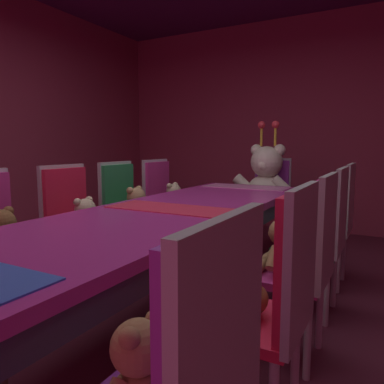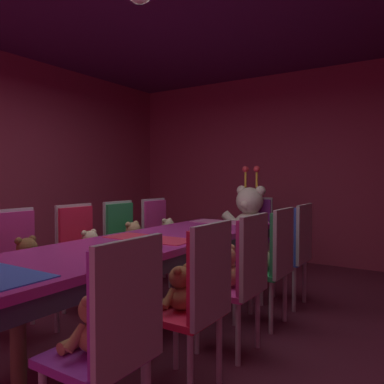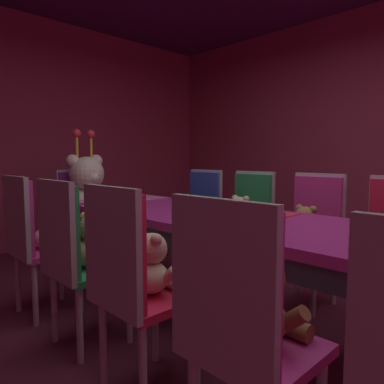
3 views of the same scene
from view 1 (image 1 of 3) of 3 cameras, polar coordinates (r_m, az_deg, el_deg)
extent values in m
plane|color=#591E33|center=(2.52, -3.36, -19.41)|extent=(7.90, 7.90, 0.00)
cube|color=#99334C|center=(5.25, 15.58, 9.90)|extent=(5.20, 0.12, 2.80)
cube|color=#B22D8C|center=(2.29, -3.49, -3.17)|extent=(0.90, 3.14, 0.05)
cube|color=#33333F|center=(2.30, -3.48, -5.01)|extent=(0.88, 3.08, 0.10)
cylinder|color=#4C3826|center=(3.50, 14.48, -5.93)|extent=(0.07, 0.07, 0.69)
cylinder|color=#4C3826|center=(3.76, 3.05, -4.83)|extent=(0.07, 0.07, 0.69)
cube|color=#E52D4C|center=(2.28, -3.50, -2.48)|extent=(0.77, 0.32, 0.01)
cube|color=pink|center=(3.47, 8.24, 0.78)|extent=(0.77, 0.32, 0.01)
cube|color=#CC338C|center=(2.42, -27.06, -10.08)|extent=(0.40, 0.40, 0.04)
cylinder|color=#B2B2B7|center=(2.46, -21.38, -15.15)|extent=(0.04, 0.04, 0.42)
cylinder|color=#B2B2B7|center=(2.70, -25.89, -13.36)|extent=(0.04, 0.04, 0.42)
ellipsoid|color=brown|center=(2.39, -27.21, -7.62)|extent=(0.20, 0.20, 0.16)
sphere|color=brown|center=(2.35, -27.16, -4.31)|extent=(0.16, 0.16, 0.16)
sphere|color=#99663C|center=(2.31, -26.39, -4.76)|extent=(0.06, 0.06, 0.06)
sphere|color=brown|center=(2.38, -26.30, -2.64)|extent=(0.06, 0.06, 0.06)
cylinder|color=brown|center=(2.41, -24.72, -6.98)|extent=(0.06, 0.14, 0.13)
cylinder|color=brown|center=(2.33, -24.24, -9.18)|extent=(0.07, 0.15, 0.07)
cylinder|color=brown|center=(2.27, -26.37, -9.71)|extent=(0.07, 0.15, 0.07)
cube|color=red|center=(2.80, -16.10, -7.29)|extent=(0.40, 0.40, 0.04)
cube|color=red|center=(2.87, -18.84, -1.52)|extent=(0.05, 0.38, 0.50)
cube|color=#B2B2B7|center=(2.89, -19.14, -1.49)|extent=(0.03, 0.41, 0.55)
cylinder|color=#B2B2B7|center=(2.87, -11.33, -11.55)|extent=(0.04, 0.04, 0.42)
cylinder|color=#B2B2B7|center=(2.65, -15.88, -13.31)|extent=(0.04, 0.04, 0.42)
cylinder|color=#B2B2B7|center=(3.08, -15.99, -10.41)|extent=(0.04, 0.04, 0.42)
cylinder|color=#B2B2B7|center=(2.87, -20.55, -11.88)|extent=(0.04, 0.04, 0.42)
ellipsoid|color=beige|center=(2.78, -16.17, -5.24)|extent=(0.19, 0.19, 0.15)
sphere|color=beige|center=(2.74, -16.03, -2.53)|extent=(0.15, 0.15, 0.15)
sphere|color=#FDDCAD|center=(2.71, -15.25, -2.86)|extent=(0.06, 0.06, 0.06)
sphere|color=beige|center=(2.78, -15.50, -1.20)|extent=(0.06, 0.06, 0.06)
sphere|color=beige|center=(2.70, -17.15, -1.50)|extent=(0.06, 0.06, 0.06)
cylinder|color=beige|center=(2.81, -14.29, -4.71)|extent=(0.05, 0.13, 0.12)
cylinder|color=beige|center=(2.68, -17.00, -5.38)|extent=(0.05, 0.13, 0.12)
cylinder|color=beige|center=(2.74, -13.58, -6.40)|extent=(0.06, 0.14, 0.06)
cylinder|color=beige|center=(2.67, -15.01, -6.80)|extent=(0.06, 0.14, 0.06)
cube|color=#268C4C|center=(3.22, -8.69, -5.21)|extent=(0.40, 0.40, 0.04)
cube|color=#268C4C|center=(3.28, -11.29, -0.24)|extent=(0.05, 0.38, 0.50)
cube|color=#B2B2B7|center=(3.30, -11.58, -0.22)|extent=(0.03, 0.41, 0.55)
cylinder|color=#B2B2B7|center=(3.31, -4.69, -8.91)|extent=(0.04, 0.04, 0.42)
cylinder|color=#B2B2B7|center=(3.06, -8.02, -10.31)|extent=(0.04, 0.04, 0.42)
cylinder|color=#B2B2B7|center=(3.49, -9.13, -8.13)|extent=(0.04, 0.04, 0.42)
cylinder|color=#B2B2B7|center=(3.25, -12.62, -9.35)|extent=(0.04, 0.04, 0.42)
ellipsoid|color=tan|center=(3.20, -8.73, -3.32)|extent=(0.20, 0.20, 0.16)
sphere|color=tan|center=(3.16, -8.53, -0.77)|extent=(0.16, 0.16, 0.16)
sphere|color=tan|center=(3.13, -7.72, -1.05)|extent=(0.06, 0.06, 0.06)
sphere|color=tan|center=(3.21, -8.15, 0.44)|extent=(0.06, 0.06, 0.06)
sphere|color=tan|center=(3.12, -9.47, 0.22)|extent=(0.06, 0.06, 0.06)
cylinder|color=tan|center=(3.25, -7.09, -2.83)|extent=(0.06, 0.14, 0.13)
cylinder|color=tan|center=(3.09, -9.25, -3.38)|extent=(0.06, 0.14, 0.13)
cylinder|color=tan|center=(3.17, -6.25, -4.35)|extent=(0.07, 0.15, 0.07)
cylinder|color=tan|center=(3.09, -7.37, -4.68)|extent=(0.07, 0.15, 0.07)
cube|color=#CC338C|center=(3.71, -3.00, -3.48)|extent=(0.40, 0.40, 0.04)
cube|color=#CC338C|center=(3.77, -5.36, 0.81)|extent=(0.05, 0.38, 0.50)
cube|color=#B2B2B7|center=(3.78, -5.63, 0.83)|extent=(0.03, 0.41, 0.55)
cylinder|color=#B2B2B7|center=(3.82, 0.35, -6.70)|extent=(0.04, 0.04, 0.42)
cylinder|color=#B2B2B7|center=(3.55, -2.11, -7.78)|extent=(0.04, 0.04, 0.42)
cylinder|color=#B2B2B7|center=(3.98, -3.74, -6.16)|extent=(0.04, 0.04, 0.42)
cylinder|color=#B2B2B7|center=(3.72, -6.40, -7.13)|extent=(0.04, 0.04, 0.42)
ellipsoid|color=beige|center=(3.70, -3.01, -1.92)|extent=(0.19, 0.19, 0.15)
sphere|color=beige|center=(3.67, -2.80, 0.13)|extent=(0.15, 0.15, 0.15)
sphere|color=#FDDCAD|center=(3.64, -2.12, -0.09)|extent=(0.06, 0.06, 0.06)
sphere|color=beige|center=(3.72, -2.58, 1.10)|extent=(0.06, 0.06, 0.06)
sphere|color=beige|center=(3.62, -3.49, 0.93)|extent=(0.06, 0.06, 0.06)
cylinder|color=beige|center=(3.75, -1.77, -1.55)|extent=(0.05, 0.13, 0.12)
cylinder|color=beige|center=(3.59, -3.27, -1.94)|extent=(0.05, 0.13, 0.12)
cylinder|color=beige|center=(3.68, -0.99, -2.73)|extent=(0.06, 0.14, 0.06)
cylinder|color=beige|center=(3.60, -1.76, -2.97)|extent=(0.06, 0.14, 0.06)
cube|color=purple|center=(0.84, 3.26, -22.42)|extent=(0.05, 0.38, 0.50)
cube|color=#B2B2B7|center=(0.83, 4.72, -22.74)|extent=(0.03, 0.41, 0.55)
sphere|color=#9E7247|center=(0.96, -8.26, -22.45)|extent=(0.13, 0.13, 0.13)
sphere|color=tan|center=(0.99, -10.53, -22.19)|extent=(0.05, 0.05, 0.05)
sphere|color=#9E7247|center=(0.89, -9.58, -21.21)|extent=(0.05, 0.05, 0.05)
sphere|color=#9E7247|center=(0.96, -5.69, -18.87)|extent=(0.05, 0.05, 0.05)
cylinder|color=#9E7247|center=(1.08, -6.15, -25.29)|extent=(0.05, 0.12, 0.11)
cube|color=red|center=(1.56, 8.32, -18.93)|extent=(0.40, 0.40, 0.04)
cube|color=red|center=(1.41, 15.49, -10.14)|extent=(0.05, 0.38, 0.50)
cube|color=#B2B2B7|center=(1.41, 16.36, -10.23)|extent=(0.03, 0.41, 0.55)
cylinder|color=#B2B2B7|center=(1.77, 15.50, -24.27)|extent=(0.04, 0.04, 0.42)
cylinder|color=#B2B2B7|center=(1.85, 5.01, -22.46)|extent=(0.04, 0.04, 0.42)
ellipsoid|color=brown|center=(1.52, 8.39, -15.77)|extent=(0.17, 0.17, 0.13)
sphere|color=brown|center=(1.48, 7.93, -11.42)|extent=(0.13, 0.13, 0.13)
sphere|color=#99663C|center=(1.50, 6.28, -11.56)|extent=(0.05, 0.05, 0.05)
sphere|color=brown|center=(1.42, 7.81, -10.17)|extent=(0.05, 0.05, 0.05)
sphere|color=brown|center=(1.51, 9.17, -9.14)|extent=(0.05, 0.05, 0.05)
cylinder|color=brown|center=(1.46, 5.91, -16.25)|extent=(0.05, 0.12, 0.11)
cylinder|color=brown|center=(1.60, 8.27, -14.08)|extent=(0.05, 0.12, 0.11)
cylinder|color=brown|center=(1.54, 3.80, -17.25)|extent=(0.06, 0.12, 0.06)
cylinder|color=brown|center=(1.61, 5.16, -16.08)|extent=(0.06, 0.12, 0.06)
cube|color=#CC338C|center=(2.07, 13.99, -12.35)|extent=(0.40, 0.40, 0.04)
cube|color=#CC338C|center=(1.96, 19.33, -5.43)|extent=(0.05, 0.38, 0.50)
cube|color=#B2B2B7|center=(1.96, 19.96, -5.48)|extent=(0.03, 0.41, 0.55)
cylinder|color=#B2B2B7|center=(2.27, 18.95, -16.97)|extent=(0.04, 0.04, 0.42)
cylinder|color=#B2B2B7|center=(1.99, 17.29, -20.56)|extent=(0.04, 0.04, 0.42)
cylinder|color=#B2B2B7|center=(2.34, 10.90, -15.99)|extent=(0.04, 0.04, 0.42)
cylinder|color=#B2B2B7|center=(2.06, 8.03, -19.22)|extent=(0.04, 0.04, 0.42)
ellipsoid|color=#9E7247|center=(2.04, 14.07, -9.68)|extent=(0.18, 0.18, 0.15)
sphere|color=#9E7247|center=(2.01, 13.74, -6.01)|extent=(0.15, 0.15, 0.15)
sphere|color=tan|center=(2.03, 12.36, -6.20)|extent=(0.05, 0.05, 0.05)
sphere|color=#9E7247|center=(1.94, 13.83, -4.81)|extent=(0.05, 0.05, 0.05)
sphere|color=#9E7247|center=(2.05, 14.62, -4.23)|extent=(0.05, 0.05, 0.05)
cylinder|color=#9E7247|center=(1.96, 12.32, -9.87)|extent=(0.05, 0.13, 0.12)
cylinder|color=#9E7247|center=(2.13, 13.72, -8.53)|extent=(0.05, 0.13, 0.12)
cylinder|color=#9E7247|center=(2.04, 10.37, -11.02)|extent=(0.06, 0.14, 0.06)
cylinder|color=#9E7247|center=(2.13, 11.20, -10.27)|extent=(0.06, 0.14, 0.06)
cube|color=#268C4C|center=(2.64, 17.19, -8.19)|extent=(0.40, 0.40, 0.04)
cube|color=#268C4C|center=(2.56, 21.37, -2.67)|extent=(0.05, 0.38, 0.50)
cube|color=#B2B2B7|center=(2.56, 21.85, -2.70)|extent=(0.03, 0.41, 0.55)
cylinder|color=#B2B2B7|center=(2.84, 20.91, -12.14)|extent=(0.04, 0.04, 0.42)
cylinder|color=#B2B2B7|center=(2.54, 19.90, -14.41)|extent=(0.04, 0.04, 0.42)
cylinder|color=#B2B2B7|center=(2.89, 14.49, -11.52)|extent=(0.04, 0.04, 0.42)
cylinder|color=#B2B2B7|center=(2.60, 12.72, -13.63)|extent=(0.04, 0.04, 0.42)
ellipsoid|color=beige|center=(2.62, 17.28, -5.89)|extent=(0.20, 0.20, 0.16)
sphere|color=beige|center=(2.59, 17.01, -2.74)|extent=(0.16, 0.16, 0.16)
sphere|color=#FDDCAD|center=(2.60, 15.82, -2.92)|extent=(0.06, 0.06, 0.06)
sphere|color=beige|center=(2.52, 17.18, -1.63)|extent=(0.06, 0.06, 0.06)
sphere|color=beige|center=(2.64, 17.70, -1.27)|extent=(0.06, 0.06, 0.06)
cylinder|color=beige|center=(2.52, 15.92, -5.94)|extent=(0.06, 0.14, 0.13)
cylinder|color=beige|center=(2.72, 16.85, -5.05)|extent=(0.06, 0.14, 0.13)
cylinder|color=beige|center=(2.61, 14.16, -7.06)|extent=(0.07, 0.15, 0.07)
cylinder|color=beige|center=(2.71, 14.73, -6.55)|extent=(0.07, 0.15, 0.07)
cube|color=#2D47B2|center=(3.21, 19.17, -5.56)|extent=(0.40, 0.40, 0.04)
cube|color=#2D47B2|center=(3.14, 22.61, -0.98)|extent=(0.05, 0.38, 0.50)
cube|color=#B2B2B7|center=(3.14, 23.00, -1.00)|extent=(0.03, 0.41, 0.55)
cylinder|color=#B2B2B7|center=(3.40, 22.15, -8.99)|extent=(0.04, 0.04, 0.42)
cylinder|color=#B2B2B7|center=(3.09, 21.46, -10.54)|extent=(0.04, 0.04, 0.42)
cylinder|color=#B2B2B7|center=(3.45, 16.80, -8.55)|extent=(0.04, 0.04, 0.42)
cylinder|color=#B2B2B7|center=(3.15, 15.59, -10.02)|extent=(0.04, 0.04, 0.42)
ellipsoid|color=brown|center=(3.19, 19.24, -3.83)|extent=(0.18, 0.18, 0.14)
sphere|color=brown|center=(3.17, 19.05, -1.52)|extent=(0.14, 0.14, 0.14)
sphere|color=#99663C|center=(3.18, 18.18, -1.65)|extent=(0.05, 0.05, 0.05)
sphere|color=brown|center=(3.11, 19.22, -0.69)|extent=(0.05, 0.05, 0.05)
sphere|color=brown|center=(3.22, 19.53, -0.46)|extent=(0.05, 0.05, 0.05)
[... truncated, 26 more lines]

